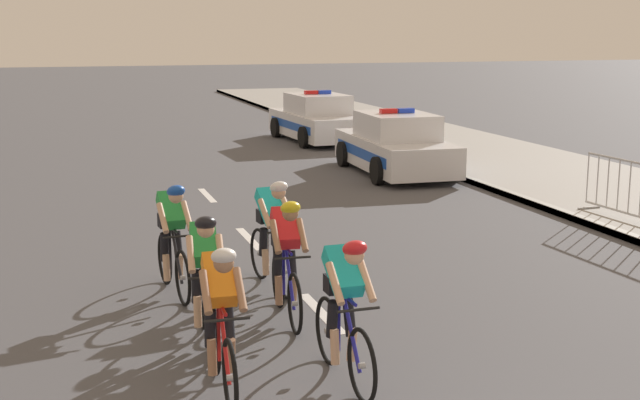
{
  "coord_description": "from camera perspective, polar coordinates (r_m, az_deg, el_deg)",
  "views": [
    {
      "loc": [
        -3.06,
        -3.72,
        3.46
      ],
      "look_at": [
        0.48,
        7.5,
        1.1
      ],
      "focal_mm": 47.94,
      "sensor_mm": 36.0,
      "label": 1
    }
  ],
  "objects": [
    {
      "name": "police_car_second",
      "position": [
        26.8,
        -0.22,
        5.39
      ],
      "size": [
        2.18,
        4.49,
        1.59
      ],
      "color": "silver",
      "rests_on": "ground"
    },
    {
      "name": "cyclist_sixth",
      "position": [
        11.46,
        -3.2,
        -2.16
      ],
      "size": [
        0.45,
        1.72,
        1.56
      ],
      "color": "black",
      "rests_on": "ground"
    },
    {
      "name": "cyclist_second",
      "position": [
        8.43,
        1.67,
        -7.16
      ],
      "size": [
        0.42,
        1.72,
        1.56
      ],
      "color": "black",
      "rests_on": "ground"
    },
    {
      "name": "crowd_barrier_rear",
      "position": [
        16.06,
        19.95,
        0.56
      ],
      "size": [
        0.63,
        2.32,
        1.07
      ],
      "color": "#B7BABF",
      "rests_on": "sidewalk_slab"
    },
    {
      "name": "lane_markings_centre",
      "position": [
        10.69,
        0.1,
        -7.53
      ],
      "size": [
        0.14,
        17.6,
        0.01
      ],
      "color": "white",
      "rests_on": "ground"
    },
    {
      "name": "cyclist_fifth",
      "position": [
        11.35,
        -9.8,
        -2.45
      ],
      "size": [
        0.45,
        1.72,
        1.56
      ],
      "color": "black",
      "rests_on": "ground"
    },
    {
      "name": "sidewalk_slab",
      "position": [
        21.3,
        14.87,
        1.78
      ],
      "size": [
        4.69,
        60.0,
        0.12
      ],
      "primitive_type": "cube",
      "color": "gray",
      "rests_on": "ground"
    },
    {
      "name": "cyclist_lead",
      "position": [
        8.22,
        -6.63,
        -7.72
      ],
      "size": [
        0.42,
        1.72,
        1.56
      ],
      "color": "black",
      "rests_on": "ground"
    },
    {
      "name": "cyclist_fourth",
      "position": [
        10.21,
        -2.26,
        -3.85
      ],
      "size": [
        0.44,
        1.72,
        1.56
      ],
      "color": "black",
      "rests_on": "ground"
    },
    {
      "name": "cyclist_third",
      "position": [
        9.52,
        -7.68,
        -5.07
      ],
      "size": [
        0.45,
        1.72,
        1.56
      ],
      "color": "black",
      "rests_on": "ground"
    },
    {
      "name": "police_car_nearest",
      "position": [
        20.82,
        5.04,
        3.63
      ],
      "size": [
        2.14,
        4.47,
        1.59
      ],
      "color": "silver",
      "rests_on": "ground"
    },
    {
      "name": "kerb_edge",
      "position": [
        20.19,
        9.42,
        1.51
      ],
      "size": [
        0.16,
        60.0,
        0.13
      ],
      "primitive_type": "cube",
      "color": "#9E9E99",
      "rests_on": "ground"
    }
  ]
}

